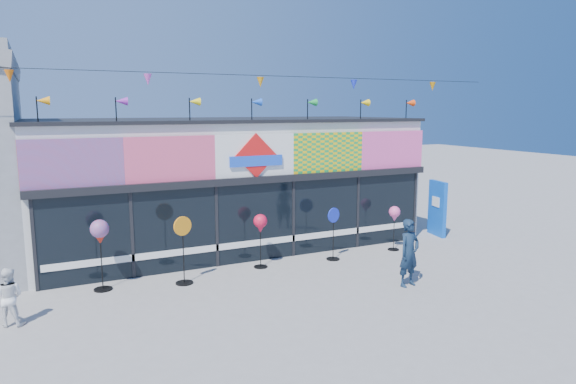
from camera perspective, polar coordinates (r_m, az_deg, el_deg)
ground at (r=12.31m, az=2.68°, el=-11.77°), size 80.00×80.00×0.00m
kite_shop at (r=17.11m, az=-6.83°, el=1.22°), size 16.00×5.70×5.31m
blue_sign at (r=18.72m, az=16.25°, el=-1.74°), size 0.31×0.97×1.93m
spinner_0 at (r=13.26m, az=-20.18°, el=-4.40°), size 0.45×0.45×1.77m
spinner_1 at (r=13.29m, az=-11.56°, el=-6.16°), size 0.48×0.45×1.75m
spinner_2 at (r=14.29m, az=-3.09°, el=-3.68°), size 0.39×0.39×1.52m
spinner_3 at (r=15.16m, az=5.06°, el=-4.49°), size 0.43×0.40×1.56m
spinner_4 at (r=16.40m, az=11.75°, el=-2.52°), size 0.36×0.36×1.41m
adult_man at (r=13.25m, az=13.32°, el=-6.60°), size 0.68×0.51×1.70m
child at (r=12.13m, az=-28.64°, el=-10.20°), size 0.68×0.54×1.22m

